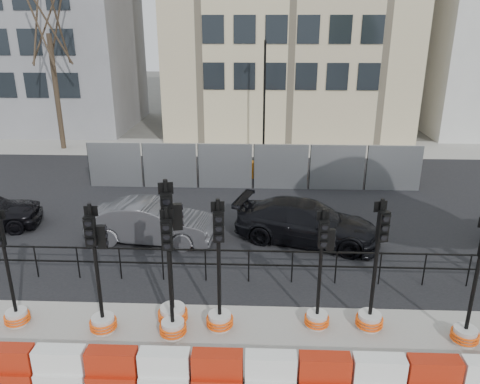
{
  "coord_description": "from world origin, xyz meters",
  "views": [
    {
      "loc": [
        0.22,
        -10.25,
        6.87
      ],
      "look_at": [
        -0.31,
        3.0,
        2.03
      ],
      "focal_mm": 35.0,
      "sensor_mm": 36.0,
      "label": 1
    }
  ],
  "objects_px": {
    "traffic_signal_h": "(468,319)",
    "traffic_signal_a": "(14,302)",
    "car_c": "(307,222)",
    "traffic_signal_d": "(172,292)"
  },
  "relations": [
    {
      "from": "traffic_signal_h",
      "to": "traffic_signal_a",
      "type": "bearing_deg",
      "value": 171.93
    },
    {
      "from": "traffic_signal_h",
      "to": "car_c",
      "type": "bearing_deg",
      "value": 114.59
    },
    {
      "from": "traffic_signal_d",
      "to": "car_c",
      "type": "distance_m",
      "value": 5.89
    },
    {
      "from": "traffic_signal_a",
      "to": "traffic_signal_h",
      "type": "xyz_separation_m",
      "value": [
        10.48,
        -0.27,
        0.03
      ]
    },
    {
      "from": "traffic_signal_d",
      "to": "traffic_signal_h",
      "type": "xyz_separation_m",
      "value": [
        6.72,
        -0.48,
        -0.22
      ]
    },
    {
      "from": "traffic_signal_h",
      "to": "car_c",
      "type": "height_order",
      "value": "traffic_signal_h"
    },
    {
      "from": "traffic_signal_a",
      "to": "car_c",
      "type": "height_order",
      "value": "traffic_signal_a"
    },
    {
      "from": "traffic_signal_a",
      "to": "traffic_signal_d",
      "type": "relative_size",
      "value": 0.83
    },
    {
      "from": "traffic_signal_h",
      "to": "car_c",
      "type": "xyz_separation_m",
      "value": [
        -3.1,
        5.12,
        0.04
      ]
    },
    {
      "from": "car_c",
      "to": "traffic_signal_d",
      "type": "bearing_deg",
      "value": 158.35
    }
  ]
}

